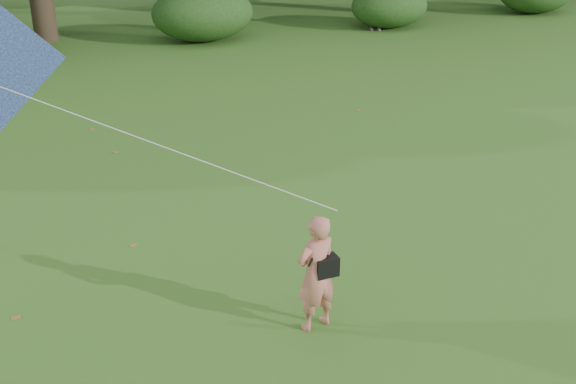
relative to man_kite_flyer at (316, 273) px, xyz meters
name	(u,v)px	position (x,y,z in m)	size (l,w,h in m)	color
ground	(389,360)	(0.54, -0.99, -0.80)	(100.00, 100.00, 0.00)	#265114
man_kite_flyer	(316,273)	(0.00, 0.00, 0.00)	(0.58, 0.38, 1.60)	#C76F5D
bystander_right	(375,3)	(9.84, 16.23, 0.16)	(1.13, 0.47, 1.92)	gray
crossbody_bag	(326,265)	(0.12, -0.03, 0.11)	(0.43, 0.20, 0.67)	black
shrub_band	(93,26)	(-0.18, 16.61, 0.06)	(39.15, 3.22, 1.88)	#264919
fallen_leaves	(223,240)	(-0.38, 2.74, -0.79)	(11.57, 13.94, 0.01)	brown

